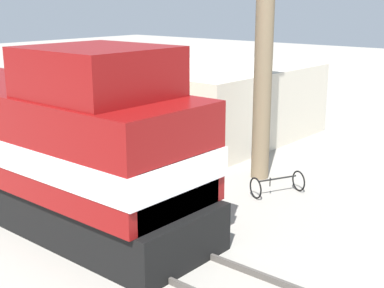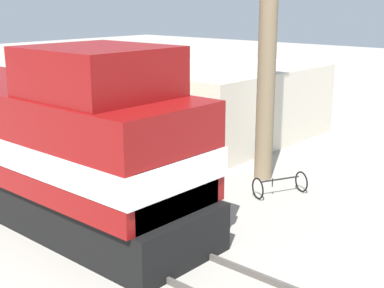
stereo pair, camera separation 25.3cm
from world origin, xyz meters
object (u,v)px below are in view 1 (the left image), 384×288
at_px(vendor_umbrella, 130,121).
at_px(billboard_sign, 138,84).
at_px(person_bystander, 173,149).
at_px(bicycle_spare, 277,184).
at_px(utility_pole, 264,50).
at_px(locomotive, 14,136).
at_px(bicycle, 186,155).

xyz_separation_m(vendor_umbrella, billboard_sign, (3.90, 3.63, 0.48)).
height_order(vendor_umbrella, person_bystander, vendor_umbrella).
distance_m(vendor_umbrella, billboard_sign, 5.34).
bearing_deg(billboard_sign, bicycle_spare, -105.70).
xyz_separation_m(utility_pole, billboard_sign, (1.33, 7.24, -1.94)).
bearing_deg(locomotive, person_bystander, -24.34).
relative_size(locomotive, bicycle, 7.84).
bearing_deg(person_bystander, locomotive, 155.66).
bearing_deg(bicycle_spare, billboard_sign, -170.59).
distance_m(locomotive, utility_pole, 8.19).
relative_size(locomotive, billboard_sign, 4.66).
bearing_deg(utility_pole, locomotive, 146.40).
relative_size(locomotive, person_bystander, 8.08).
relative_size(locomotive, utility_pole, 1.70).
relative_size(billboard_sign, bicycle, 1.68).
bearing_deg(vendor_umbrella, locomotive, 169.51).
bearing_deg(person_bystander, utility_pole, -49.60).
bearing_deg(person_bystander, vendor_umbrella, 115.41).
relative_size(utility_pole, bicycle, 4.62).
relative_size(billboard_sign, bicycle_spare, 1.77).
relative_size(utility_pole, billboard_sign, 2.75).
height_order(utility_pole, bicycle_spare, utility_pole).
relative_size(billboard_sign, person_bystander, 1.73).
xyz_separation_m(utility_pole, bicycle, (-0.51, 2.87, -3.94)).
distance_m(vendor_umbrella, bicycle, 2.66).
xyz_separation_m(utility_pole, vendor_umbrella, (-2.56, 3.61, -2.42)).
height_order(locomotive, vendor_umbrella, locomotive).
height_order(person_bystander, bicycle, person_bystander).
relative_size(vendor_umbrella, bicycle_spare, 1.40).
xyz_separation_m(utility_pole, person_bystander, (-1.92, 2.26, -3.33)).
bearing_deg(vendor_umbrella, bicycle, -19.75).
height_order(billboard_sign, bicycle, billboard_sign).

